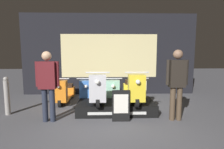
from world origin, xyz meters
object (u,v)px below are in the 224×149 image
at_px(person_right_browsing, 177,80).
at_px(price_sign_board, 121,106).
at_px(street_bollard, 7,96).
at_px(scooter_backrow_0, 64,92).
at_px(person_left_browsing, 48,81).
at_px(scooter_backrow_1, 88,92).
at_px(scooter_display_right, 133,90).
at_px(scooter_backrow_2, 112,92).
at_px(scooter_display_left, 99,90).
at_px(scooter_backrow_3, 136,92).

xyz_separation_m(person_right_browsing, price_sign_board, (-1.36, -0.06, -0.62)).
bearing_deg(price_sign_board, street_bollard, 169.26).
bearing_deg(person_right_browsing, scooter_backrow_0, 151.91).
distance_m(scooter_backrow_0, person_right_browsing, 3.62).
bearing_deg(person_left_browsing, scooter_backrow_1, 65.08).
height_order(scooter_display_right, price_sign_board, scooter_display_right).
bearing_deg(scooter_backrow_0, scooter_backrow_2, 0.00).
height_order(scooter_display_left, price_sign_board, scooter_display_left).
distance_m(person_right_browsing, price_sign_board, 1.50).
relative_size(scooter_backrow_0, scooter_backrow_2, 1.00).
bearing_deg(scooter_backrow_0, street_bollard, -136.97).
bearing_deg(person_right_browsing, price_sign_board, -177.53).
relative_size(person_left_browsing, price_sign_board, 2.19).
xyz_separation_m(scooter_backrow_0, scooter_backrow_1, (0.81, 0.00, 0.00)).
xyz_separation_m(scooter_backrow_0, scooter_backrow_2, (1.62, 0.00, 0.00)).
bearing_deg(price_sign_board, person_right_browsing, 2.47).
bearing_deg(scooter_backrow_1, scooter_backrow_2, 0.00).
relative_size(scooter_backrow_2, price_sign_board, 2.04).
height_order(scooter_display_right, scooter_backrow_3, scooter_display_right).
bearing_deg(street_bollard, person_right_browsing, -6.69).
bearing_deg(street_bollard, scooter_backrow_1, 29.48).
bearing_deg(person_left_browsing, scooter_backrow_2, 46.52).
distance_m(scooter_backrow_2, scooter_backrow_3, 0.81).
height_order(scooter_backrow_1, scooter_backrow_2, same).
bearing_deg(scooter_display_right, person_left_browsing, -163.84).
relative_size(scooter_display_right, person_left_browsing, 0.93).
bearing_deg(scooter_backrow_3, person_right_browsing, -67.11).
relative_size(scooter_backrow_1, scooter_backrow_2, 1.00).
relative_size(scooter_display_right, scooter_backrow_3, 1.00).
xyz_separation_m(scooter_display_left, street_bollard, (-2.46, -0.11, -0.13)).
xyz_separation_m(scooter_backrow_0, street_bollard, (-1.24, -1.16, 0.17)).
distance_m(scooter_display_right, scooter_backrow_0, 2.44).
bearing_deg(scooter_backrow_1, scooter_display_right, -37.66).
bearing_deg(scooter_backrow_2, person_left_browsing, -133.48).
bearing_deg(person_left_browsing, street_bollard, 158.04).
distance_m(scooter_backrow_1, scooter_backrow_3, 1.62).
distance_m(person_left_browsing, street_bollard, 1.46).
xyz_separation_m(scooter_display_left, scooter_display_right, (0.96, 0.00, 0.00)).
bearing_deg(scooter_backrow_3, scooter_backrow_1, 180.00).
bearing_deg(scooter_backrow_0, person_left_browsing, -88.90).
relative_size(scooter_display_left, scooter_backrow_1, 1.00).
bearing_deg(scooter_backrow_0, scooter_backrow_3, 0.00).
height_order(scooter_backrow_0, price_sign_board, scooter_backrow_0).
xyz_separation_m(scooter_display_left, scooter_backrow_2, (0.41, 1.06, -0.30)).
height_order(scooter_display_left, street_bollard, scooter_display_left).
bearing_deg(scooter_display_right, price_sign_board, -120.41).
xyz_separation_m(scooter_display_right, person_left_browsing, (-2.15, -0.62, 0.35)).
distance_m(scooter_backrow_3, street_bollard, 3.86).
xyz_separation_m(scooter_backrow_2, person_right_browsing, (1.52, -1.68, 0.67)).
relative_size(scooter_backrow_1, street_bollard, 1.53).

